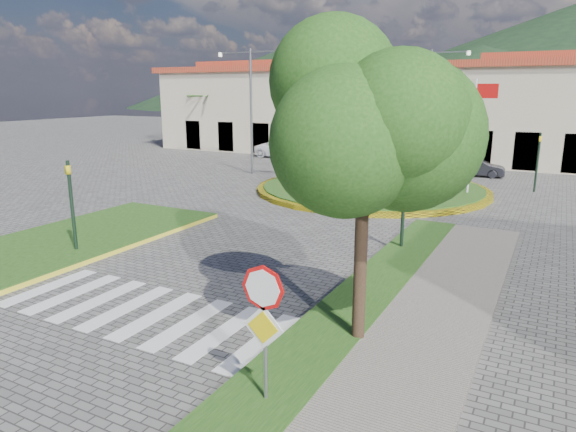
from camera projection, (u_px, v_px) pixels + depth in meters
The scene contains 20 objects.
sidewalk_right at pixel (323, 421), 8.53m from camera, with size 4.00×28.00×0.15m, color gray.
verge_right at pixel (261, 400), 9.07m from camera, with size 1.60×28.00×0.18m, color #1E4513.
median_left at pixel (38, 250), 17.64m from camera, with size 5.00×14.00×0.18m, color #1E4513.
crosswalk at pixel (139, 310), 12.99m from camera, with size 8.00×3.00×0.01m, color silver.
roundabout_island at pixel (372, 188), 28.40m from camera, with size 12.70×12.70×6.00m.
stop_sign at pixel (264, 313), 8.59m from camera, with size 0.80×0.11×2.65m.
deciduous_tree at pixel (366, 103), 10.12m from camera, with size 3.60×3.60×6.80m.
traffic_light_left at pixel (71, 198), 17.04m from camera, with size 0.15×0.18×3.20m.
traffic_light_right at pixel (404, 196), 17.36m from camera, with size 0.15×0.18×3.20m.
traffic_light_far at pixel (538, 157), 27.79m from camera, with size 0.18×0.15×3.20m.
direction_sign_west at pixel (388, 118), 36.22m from camera, with size 1.60×0.14×5.20m.
direction_sign_east at pixel (461, 120), 33.95m from camera, with size 1.60×0.14×5.20m.
street_lamp_centre at pixel (428, 105), 33.79m from camera, with size 4.80×0.16×8.00m.
street_lamp_west at pixel (251, 105), 33.18m from camera, with size 4.80×0.16×8.00m.
building_left at pixel (285, 107), 47.61m from camera, with size 23.32×9.54×8.05m.
hill_far_west at pixel (326, 71), 152.11m from camera, with size 140.00×140.00×22.00m, color black.
hill_near_back at pixel (479, 80), 123.81m from camera, with size 110.00×110.00×16.00m, color black.
white_van at pixel (284, 149), 42.54m from camera, with size 2.25×4.88×1.36m, color white.
car_dark_a at pixel (384, 152), 41.88m from camera, with size 1.36×3.38×1.15m, color black.
car_dark_b at pixel (477, 168), 33.19m from camera, with size 1.20×3.45×1.14m, color black.
Camera 1 is at (8.98, -4.88, 5.42)m, focal length 32.00 mm.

